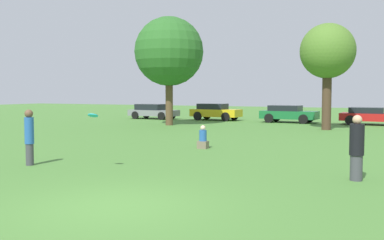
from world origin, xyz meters
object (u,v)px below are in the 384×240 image
(parked_car_red, at_px, (370,115))
(bystander_sitting, at_px, (203,139))
(tree_1, at_px, (328,52))
(parked_car_green, at_px, (288,113))
(frisbee, at_px, (93,115))
(tree_0, at_px, (169,52))
(parked_car_grey, at_px, (153,111))
(person_thrower, at_px, (29,136))
(person_catcher, at_px, (357,148))
(parked_car_yellow, at_px, (215,111))

(parked_car_red, bearing_deg, bystander_sitting, -104.36)
(tree_1, height_order, parked_car_green, tree_1)
(bystander_sitting, bearing_deg, tree_1, 74.37)
(frisbee, distance_m, tree_1, 18.17)
(tree_0, bearing_deg, parked_car_grey, 129.09)
(parked_car_grey, bearing_deg, bystander_sitting, -50.71)
(person_thrower, bearing_deg, parked_car_green, 72.07)
(tree_1, bearing_deg, parked_car_green, 123.59)
(parked_car_green, bearing_deg, bystander_sitting, -85.40)
(person_thrower, height_order, person_catcher, person_thrower)
(person_thrower, relative_size, parked_car_red, 0.42)
(person_thrower, bearing_deg, parked_car_grey, 100.25)
(person_catcher, relative_size, bystander_sitting, 1.80)
(tree_1, xyz_separation_m, parked_car_grey, (-15.09, 4.98, -4.03))
(parked_car_yellow, bearing_deg, parked_car_green, 0.80)
(tree_0, relative_size, parked_car_red, 1.77)
(tree_0, bearing_deg, person_catcher, -48.02)
(parked_car_green, bearing_deg, tree_0, -135.10)
(person_catcher, xyz_separation_m, parked_car_grey, (-18.17, 20.74, -0.20))
(parked_car_red, bearing_deg, person_thrower, -107.32)
(tree_0, relative_size, tree_1, 1.16)
(parked_car_yellow, bearing_deg, parked_car_grey, -169.83)
(bystander_sitting, bearing_deg, person_catcher, -34.57)
(person_thrower, height_order, parked_car_green, person_thrower)
(parked_car_grey, height_order, parked_car_red, parked_car_grey)
(frisbee, height_order, bystander_sitting, frisbee)
(person_catcher, height_order, parked_car_red, person_catcher)
(person_catcher, bearing_deg, frisbee, 2.45)
(frisbee, xyz_separation_m, tree_0, (-6.35, 16.69, 3.44))
(bystander_sitting, relative_size, parked_car_yellow, 0.23)
(parked_car_grey, relative_size, parked_car_red, 1.03)
(person_thrower, height_order, parked_car_yellow, person_thrower)
(frisbee, bearing_deg, person_catcher, 13.10)
(person_thrower, xyz_separation_m, parked_car_yellow, (-3.12, 23.19, -0.21))
(parked_car_red, bearing_deg, frisbee, -102.03)
(frisbee, distance_m, tree_0, 18.19)
(tree_1, bearing_deg, frisbee, -103.24)
(parked_car_yellow, height_order, parked_car_red, parked_car_yellow)
(person_catcher, relative_size, tree_0, 0.23)
(person_catcher, relative_size, parked_car_yellow, 0.42)
(person_catcher, height_order, tree_0, tree_0)
(tree_0, xyz_separation_m, parked_car_red, (12.64, 6.17, -4.40))
(person_catcher, bearing_deg, tree_1, -89.63)
(person_catcher, distance_m, parked_car_red, 21.21)
(bystander_sitting, xyz_separation_m, parked_car_green, (-0.36, 16.80, 0.30))
(person_catcher, xyz_separation_m, tree_1, (-3.07, 15.76, 3.83))
(frisbee, height_order, tree_0, tree_0)
(tree_0, relative_size, parked_car_yellow, 1.82)
(parked_car_green, xyz_separation_m, parked_car_red, (5.76, 0.07, -0.03))
(person_thrower, distance_m, person_catcher, 9.73)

